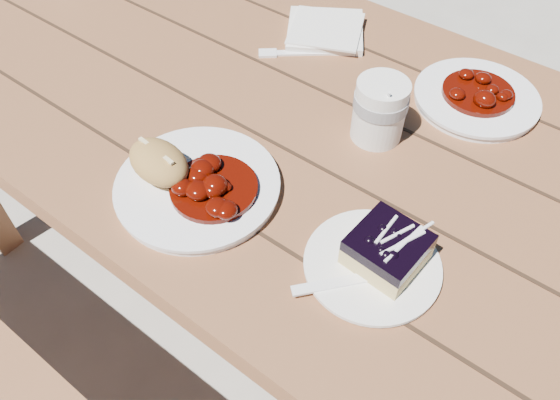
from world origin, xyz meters
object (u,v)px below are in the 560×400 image
Objects in this scene: dessert_plate at (372,265)px; picnic_table at (305,183)px; coffee_cup at (379,111)px; second_plate at (476,99)px; bread_roll at (159,162)px; main_plate at (198,187)px; blueberry_cake at (387,249)px.

picnic_table is at bearing 141.62° from dessert_plate.
coffee_cup reaches higher than second_plate.
second_plate is at bearing 94.84° from dessert_plate.
bread_roll is 0.56m from second_plate.
dessert_plate is 0.85× the size of second_plate.
second_plate is (0.25, 0.45, 0.00)m from main_plate.
blueberry_cake is 0.40m from second_plate.
main_plate is (-0.04, -0.23, 0.17)m from picnic_table.
blueberry_cake is (0.25, -0.18, 0.20)m from picnic_table.
coffee_cup is at bearing 60.84° from main_plate.
bread_roll is 0.51× the size of second_plate.
second_plate is at bearing 57.18° from bread_roll.
coffee_cup is 0.21m from second_plate.
main_plate is at bearing -99.98° from picnic_table.
bread_roll is at bearing -110.78° from picnic_table.
coffee_cup is (0.15, 0.27, 0.04)m from main_plate.
picnic_table is 11.04× the size of dessert_plate.
bread_roll reaches higher than dessert_plate.
blueberry_cake reaches higher than picnic_table.
blueberry_cake reaches higher than dessert_plate.
second_plate is (-0.03, 0.41, 0.00)m from dessert_plate.
dessert_plate is at bearing -38.38° from picnic_table.
coffee_cup reaches higher than blueberry_cake.
blueberry_cake reaches higher than second_plate.
blueberry_cake is at bearing 56.31° from dessert_plate.
main_plate reaches higher than dessert_plate.
bread_roll is 0.60× the size of dessert_plate.
bread_roll is 0.35m from dessert_plate.
main_plate reaches higher than picnic_table.
second_plate is at bearing 61.11° from main_plate.
second_plate is at bearing 46.42° from picnic_table.
bread_roll is (-0.10, -0.25, 0.21)m from picnic_table.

